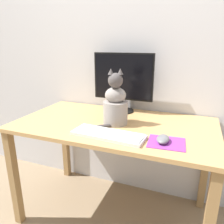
% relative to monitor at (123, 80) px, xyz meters
% --- Properties ---
extents(ground_plane, '(12.00, 12.00, 0.00)m').
position_rel_monitor_xyz_m(ground_plane, '(0.03, -0.26, -0.97)').
color(ground_plane, '#847056').
extents(wall_back, '(7.00, 0.04, 2.50)m').
position_rel_monitor_xyz_m(wall_back, '(0.03, 0.13, 0.28)').
color(wall_back, silver).
rests_on(wall_back, ground_plane).
extents(desk, '(1.30, 0.71, 0.73)m').
position_rel_monitor_xyz_m(desk, '(0.03, -0.26, -0.34)').
color(desk, tan).
rests_on(desk, ground_plane).
extents(monitor, '(0.45, 0.17, 0.44)m').
position_rel_monitor_xyz_m(monitor, '(0.00, 0.00, 0.00)').
color(monitor, black).
rests_on(monitor, desk).
extents(keyboard, '(0.43, 0.17, 0.02)m').
position_rel_monitor_xyz_m(keyboard, '(0.07, -0.48, -0.23)').
color(keyboard, silver).
rests_on(keyboard, desk).
extents(mousepad_right, '(0.20, 0.18, 0.00)m').
position_rel_monitor_xyz_m(mousepad_right, '(0.40, -0.45, -0.24)').
color(mousepad_right, purple).
rests_on(mousepad_right, desk).
extents(computer_mouse_right, '(0.07, 0.11, 0.03)m').
position_rel_monitor_xyz_m(computer_mouse_right, '(0.38, -0.45, -0.22)').
color(computer_mouse_right, slate).
rests_on(computer_mouse_right, mousepad_right).
extents(cat, '(0.20, 0.25, 0.36)m').
position_rel_monitor_xyz_m(cat, '(0.04, -0.27, -0.11)').
color(cat, gray).
rests_on(cat, desk).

